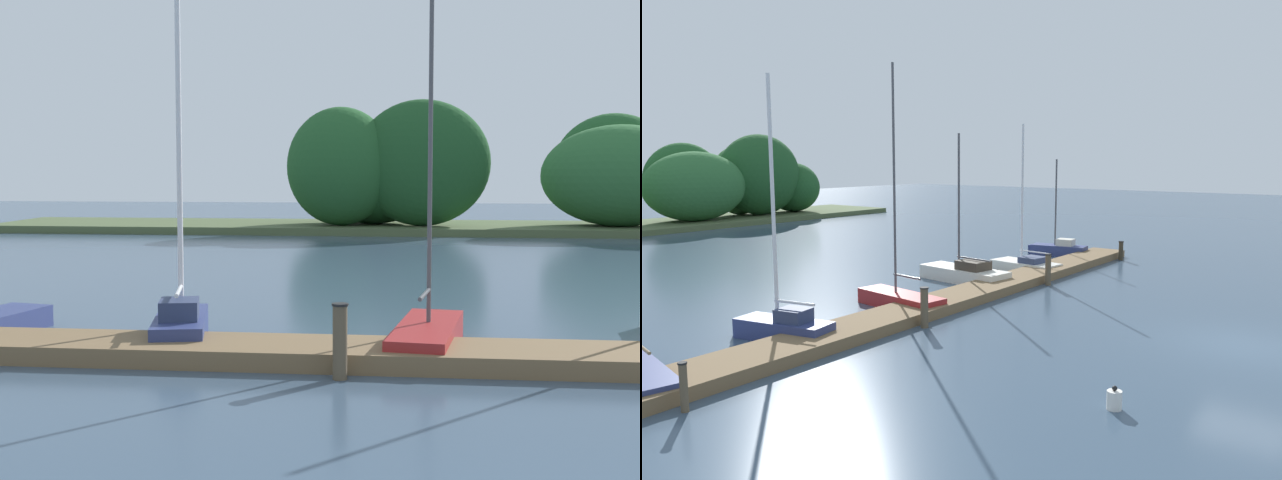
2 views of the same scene
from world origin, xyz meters
TOP-DOWN VIEW (x-y plane):
  - dock_pier at (0.00, 9.71)m, footprint 26.50×1.80m
  - far_shore at (4.86, 41.81)m, footprint 51.97×8.00m
  - sailboat_1 at (-7.27, 11.08)m, footprint 1.58×3.28m
  - sailboat_2 at (-2.37, 11.00)m, footprint 1.55×3.93m
  - mooring_piling_1 at (-3.84, 8.53)m, footprint 0.28×0.28m

SIDE VIEW (x-z plane):
  - dock_pier at x=0.00m, z-range 0.00..0.35m
  - sailboat_2 at x=-2.37m, z-range -3.85..4.60m
  - sailboat_1 at x=-7.27m, z-range -3.30..4.27m
  - mooring_piling_1 at x=-3.84m, z-range 0.01..1.29m
  - far_shore at x=4.86m, z-range -0.62..6.66m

